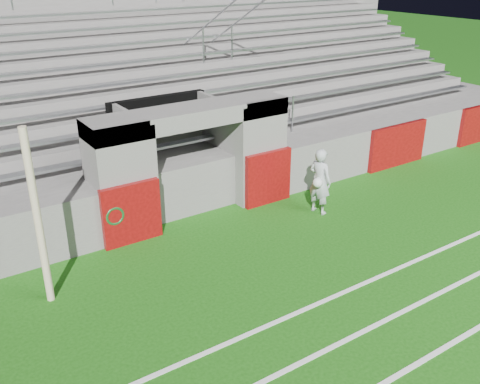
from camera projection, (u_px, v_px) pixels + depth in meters
ground at (284, 278)px, 10.25m from camera, size 90.00×90.00×0.00m
field_post at (38, 219)px, 8.97m from camera, size 0.13×0.13×3.23m
stadium_structure at (117, 111)px, 15.71m from camera, size 26.00×8.48×5.42m
goalkeeper_with_ball at (320, 181)px, 12.59m from camera, size 0.62×0.66×1.61m
hose_coil at (114, 217)px, 11.08m from camera, size 0.48×0.14×0.52m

